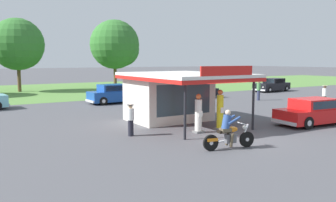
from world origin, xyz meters
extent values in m
plane|color=#4C4C51|center=(0.00, 0.00, 0.00)|extent=(300.00, 300.00, 0.00)
cube|color=#56843D|center=(0.00, 30.00, 0.00)|extent=(120.00, 24.00, 0.01)
cube|color=silver|center=(-0.09, 5.64, 1.33)|extent=(4.38, 3.25, 2.65)
cube|color=#384C56|center=(-0.09, 4.04, 1.38)|extent=(3.50, 0.05, 1.70)
cube|color=silver|center=(-0.09, 4.02, 2.73)|extent=(5.08, 6.99, 0.16)
cube|color=red|center=(-0.09, 4.02, 2.55)|extent=(5.08, 6.99, 0.18)
cube|color=red|center=(-0.09, 0.56, 3.03)|extent=(3.07, 0.08, 0.44)
cylinder|color=black|center=(2.00, 0.93, 1.33)|extent=(0.12, 0.12, 2.65)
cylinder|color=black|center=(-2.18, 0.93, 1.33)|extent=(0.12, 0.12, 2.65)
cube|color=slate|center=(-0.77, 1.82, 0.05)|extent=(0.44, 0.44, 0.10)
cylinder|color=silver|center=(-0.77, 1.82, 0.87)|extent=(0.34, 0.34, 1.53)
cube|color=white|center=(-0.77, 1.64, 0.94)|extent=(0.22, 0.02, 0.28)
sphere|color=orange|center=(-0.77, 1.82, 1.77)|extent=(0.26, 0.26, 0.26)
cube|color=slate|center=(0.60, 1.82, 0.05)|extent=(0.44, 0.44, 0.10)
cylinder|color=yellow|center=(0.60, 1.82, 0.94)|extent=(0.34, 0.34, 1.68)
cube|color=white|center=(0.60, 1.64, 1.02)|extent=(0.22, 0.02, 0.28)
sphere|color=orange|center=(0.60, 1.82, 1.92)|extent=(0.26, 0.26, 0.26)
cylinder|color=black|center=(-0.81, -1.50, 0.32)|extent=(0.65, 0.21, 0.64)
cylinder|color=silver|center=(-0.81, -1.50, 0.32)|extent=(0.18, 0.15, 0.16)
cylinder|color=black|center=(-2.43, -1.21, 0.32)|extent=(0.65, 0.21, 0.64)
cylinder|color=silver|center=(-2.43, -1.21, 0.32)|extent=(0.18, 0.15, 0.16)
ellipsoid|color=orange|center=(-1.52, -1.37, 0.78)|extent=(0.59, 0.34, 0.24)
cube|color=#59595E|center=(-1.57, -1.36, 0.42)|extent=(0.48, 0.32, 0.36)
cube|color=black|center=(-1.86, -1.31, 0.72)|extent=(0.52, 0.34, 0.10)
cylinder|color=silver|center=(-0.90, -1.49, 0.60)|extent=(0.38, 0.14, 0.71)
cylinder|color=silver|center=(-1.02, -1.46, 0.98)|extent=(0.16, 0.70, 0.04)
sphere|color=silver|center=(-0.92, -1.48, 0.82)|extent=(0.16, 0.16, 0.16)
cube|color=orange|center=(-2.38, -1.22, 0.44)|extent=(0.47, 0.26, 0.12)
cylinder|color=silver|center=(-1.94, -1.16, 0.28)|extent=(0.71, 0.21, 0.18)
cube|color=brown|center=(-1.79, -1.32, 0.78)|extent=(0.45, 0.41, 0.14)
cylinder|color=brown|center=(-1.57, -1.20, 0.38)|extent=(0.16, 0.25, 0.56)
cylinder|color=brown|center=(-1.63, -1.52, 0.38)|extent=(0.16, 0.25, 0.56)
cylinder|color=#2D4C8C|center=(-1.76, -1.33, 1.09)|extent=(0.46, 0.39, 0.60)
sphere|color=beige|center=(-1.70, -1.34, 1.47)|extent=(0.22, 0.22, 0.22)
cylinder|color=#2D4C8C|center=(-1.48, -1.18, 1.18)|extent=(0.54, 0.18, 0.31)
cylinder|color=#2D4C8C|center=(-1.55, -1.57, 1.18)|extent=(0.54, 0.18, 0.31)
cube|color=red|center=(6.25, 0.19, 0.54)|extent=(5.14, 2.28, 0.72)
cube|color=red|center=(5.90, 0.23, 1.17)|extent=(2.41, 1.80, 0.55)
cube|color=#283847|center=(7.00, 0.12, 1.17)|extent=(0.18, 1.41, 0.44)
cube|color=#283847|center=(5.97, 1.01, 1.17)|extent=(1.92, 0.21, 0.42)
cube|color=#283847|center=(5.82, -0.55, 1.17)|extent=(1.92, 0.21, 0.42)
cube|color=silver|center=(3.74, 0.44, 0.30)|extent=(0.28, 1.72, 0.18)
cylinder|color=black|center=(8.02, 0.87, 0.33)|extent=(0.68, 0.26, 0.66)
cylinder|color=silver|center=(8.02, 0.87, 0.33)|extent=(0.32, 0.25, 0.30)
cylinder|color=black|center=(4.65, 1.20, 0.33)|extent=(0.68, 0.26, 0.66)
cylinder|color=silver|center=(4.65, 1.20, 0.33)|extent=(0.32, 0.25, 0.30)
cylinder|color=black|center=(4.49, -0.48, 0.33)|extent=(0.68, 0.26, 0.66)
cylinder|color=silver|center=(4.49, -0.48, 0.33)|extent=(0.32, 0.25, 0.30)
cube|color=silver|center=(-7.49, 16.41, 0.30)|extent=(0.27, 1.82, 0.18)
cube|color=#19479E|center=(0.74, 15.01, 0.59)|extent=(4.71, 1.93, 0.82)
cube|color=#19479E|center=(0.31, 15.00, 1.27)|extent=(2.11, 1.64, 0.56)
cube|color=#283847|center=(1.32, 15.03, 1.27)|extent=(0.08, 1.40, 0.45)
cube|color=#283847|center=(0.29, 15.78, 1.27)|extent=(1.75, 0.08, 0.42)
cube|color=#283847|center=(0.34, 14.23, 1.27)|extent=(1.75, 0.08, 0.42)
cube|color=silver|center=(3.10, 15.08, 0.30)|extent=(0.17, 1.71, 0.18)
cube|color=silver|center=(-1.61, 14.94, 0.30)|extent=(0.17, 1.71, 0.18)
sphere|color=white|center=(3.09, 15.66, 0.63)|extent=(0.18, 0.18, 0.18)
sphere|color=white|center=(3.13, 14.51, 0.63)|extent=(0.18, 0.18, 0.18)
cylinder|color=black|center=(2.30, 15.90, 0.33)|extent=(0.67, 0.22, 0.66)
cylinder|color=silver|center=(2.30, 15.90, 0.33)|extent=(0.30, 0.23, 0.30)
cylinder|color=black|center=(2.35, 14.22, 0.33)|extent=(0.67, 0.22, 0.66)
cylinder|color=silver|center=(2.35, 14.22, 0.33)|extent=(0.30, 0.23, 0.30)
cylinder|color=black|center=(-0.86, 15.80, 0.33)|extent=(0.67, 0.22, 0.66)
cylinder|color=silver|center=(-0.86, 15.80, 0.33)|extent=(0.30, 0.23, 0.30)
cylinder|color=black|center=(-0.81, 14.13, 0.33)|extent=(0.67, 0.22, 0.66)
cylinder|color=silver|center=(-0.81, 14.13, 0.33)|extent=(0.30, 0.23, 0.30)
cube|color=black|center=(7.95, 14.66, 0.53)|extent=(5.27, 2.06, 0.71)
cube|color=black|center=(7.62, 14.67, 1.18)|extent=(2.26, 1.71, 0.59)
cube|color=#283847|center=(8.70, 14.62, 1.18)|extent=(0.10, 1.43, 0.47)
cube|color=#283847|center=(7.66, 15.46, 1.18)|extent=(1.87, 0.11, 0.45)
cube|color=#283847|center=(7.59, 13.88, 1.18)|extent=(1.87, 0.11, 0.45)
cube|color=silver|center=(10.58, 14.54, 0.30)|extent=(0.20, 1.74, 0.18)
cube|color=silver|center=(5.32, 14.77, 0.30)|extent=(0.20, 1.74, 0.18)
sphere|color=white|center=(10.61, 15.13, 0.57)|extent=(0.18, 0.18, 0.18)
sphere|color=white|center=(10.56, 13.95, 0.57)|extent=(0.18, 0.18, 0.18)
cylinder|color=black|center=(9.75, 15.43, 0.33)|extent=(0.67, 0.23, 0.66)
cylinder|color=silver|center=(9.75, 15.43, 0.33)|extent=(0.31, 0.23, 0.30)
cylinder|color=black|center=(9.68, 13.72, 0.33)|extent=(0.67, 0.23, 0.66)
cylinder|color=silver|center=(9.68, 13.72, 0.33)|extent=(0.31, 0.23, 0.30)
cylinder|color=black|center=(6.22, 15.59, 0.33)|extent=(0.67, 0.23, 0.66)
cylinder|color=silver|center=(6.22, 15.59, 0.33)|extent=(0.31, 0.23, 0.30)
cylinder|color=black|center=(6.15, 13.88, 0.33)|extent=(0.67, 0.23, 0.66)
cylinder|color=silver|center=(6.15, 13.88, 0.33)|extent=(0.31, 0.23, 0.30)
cube|color=black|center=(19.95, 15.67, 0.57)|extent=(4.89, 2.36, 0.78)
cube|color=black|center=(20.35, 15.71, 1.22)|extent=(2.25, 1.82, 0.51)
cube|color=#283847|center=(19.34, 15.59, 1.22)|extent=(0.21, 1.39, 0.41)
cube|color=#283847|center=(20.44, 14.95, 1.22)|extent=(1.75, 0.25, 0.39)
cube|color=#283847|center=(20.25, 16.48, 1.22)|extent=(1.75, 0.25, 0.39)
cube|color=silver|center=(17.58, 15.37, 0.30)|extent=(0.33, 1.71, 0.18)
cube|color=silver|center=(22.31, 15.96, 0.30)|extent=(0.33, 1.71, 0.18)
sphere|color=white|center=(17.64, 14.80, 0.61)|extent=(0.18, 0.18, 0.18)
sphere|color=white|center=(17.50, 15.94, 0.61)|extent=(0.18, 0.18, 0.18)
cylinder|color=black|center=(18.46, 14.64, 0.33)|extent=(0.68, 0.28, 0.66)
cylinder|color=silver|center=(18.46, 14.64, 0.33)|extent=(0.32, 0.25, 0.30)
cylinder|color=black|center=(18.26, 16.30, 0.33)|extent=(0.68, 0.28, 0.66)
cylinder|color=silver|center=(18.26, 16.30, 0.33)|extent=(0.32, 0.25, 0.30)
cylinder|color=black|center=(21.64, 15.03, 0.33)|extent=(0.68, 0.28, 0.66)
cylinder|color=silver|center=(21.64, 15.03, 0.33)|extent=(0.32, 0.25, 0.30)
cylinder|color=black|center=(21.43, 16.69, 0.33)|extent=(0.68, 0.28, 0.66)
cylinder|color=silver|center=(21.43, 16.69, 0.33)|extent=(0.32, 0.25, 0.30)
cylinder|color=brown|center=(12.95, 4.35, 0.42)|extent=(0.26, 0.26, 0.83)
cylinder|color=white|center=(12.95, 4.35, 1.13)|extent=(0.34, 0.34, 0.59)
sphere|color=brown|center=(12.95, 4.35, 1.53)|extent=(0.23, 0.23, 0.23)
cylinder|color=beige|center=(12.95, 4.35, 1.61)|extent=(0.36, 0.36, 0.02)
cylinder|color=black|center=(-3.89, 2.88, 0.38)|extent=(0.26, 0.26, 0.75)
cylinder|color=white|center=(-3.89, 2.88, 1.02)|extent=(0.34, 0.34, 0.53)
sphere|color=tan|center=(-3.89, 2.88, 1.39)|extent=(0.20, 0.20, 0.20)
cylinder|color=black|center=(-3.89, 2.88, 1.46)|extent=(0.33, 0.33, 0.02)
cylinder|color=#2D3351|center=(12.06, 10.14, 0.44)|extent=(0.26, 0.26, 0.88)
cylinder|color=#4C8C4C|center=(12.06, 10.14, 1.19)|extent=(0.34, 0.34, 0.62)
sphere|color=tan|center=(12.06, 10.14, 1.63)|extent=(0.24, 0.24, 0.24)
cylinder|color=beige|center=(12.06, 10.14, 1.71)|extent=(0.38, 0.38, 0.02)
cylinder|color=brown|center=(7.00, 29.83, 1.58)|extent=(0.40, 0.40, 3.17)
sphere|color=#33702D|center=(7.00, 29.83, 5.49)|extent=(6.19, 6.19, 6.19)
sphere|color=#33702D|center=(7.80, 29.30, 4.87)|extent=(4.27, 4.27, 4.27)
cylinder|color=brown|center=(-4.34, 30.35, 1.55)|extent=(0.38, 0.38, 3.11)
sphere|color=#33702D|center=(-4.34, 30.35, 5.27)|extent=(5.76, 5.76, 5.76)
sphere|color=#33702D|center=(-3.81, 30.33, 4.69)|extent=(4.28, 4.28, 4.28)
camera|label=1|loc=(-10.90, -11.65, 3.52)|focal=37.46mm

